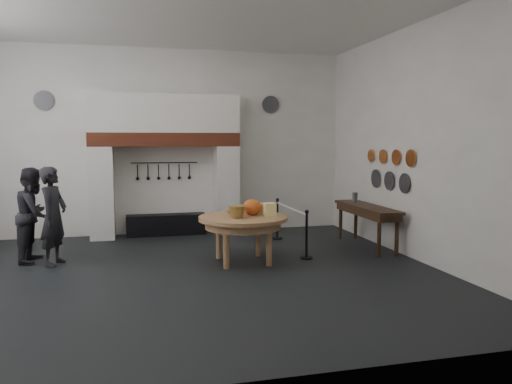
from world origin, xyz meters
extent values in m
cube|color=black|center=(0.00, 0.00, 0.00)|extent=(9.00, 8.00, 0.02)
cube|color=silver|center=(0.00, 0.00, 4.50)|extent=(9.00, 8.00, 0.02)
cube|color=white|center=(0.00, 4.00, 2.25)|extent=(9.00, 0.02, 4.50)
cube|color=white|center=(0.00, -4.00, 2.25)|extent=(9.00, 0.02, 4.50)
cube|color=white|center=(4.50, 0.00, 2.25)|extent=(0.02, 8.00, 4.50)
cube|color=silver|center=(-1.48, 3.65, 1.07)|extent=(0.55, 0.70, 2.15)
cube|color=silver|center=(1.48, 3.65, 1.07)|extent=(0.55, 0.70, 2.15)
cube|color=#9E442B|center=(0.00, 3.65, 2.31)|extent=(3.50, 0.72, 0.32)
cube|color=silver|center=(0.00, 3.65, 2.92)|extent=(3.50, 0.70, 0.90)
cube|color=black|center=(0.00, 3.72, 0.25)|extent=(1.90, 0.45, 0.50)
cylinder|color=black|center=(0.00, 3.92, 1.75)|extent=(1.60, 0.02, 0.02)
cylinder|color=#B17A53|center=(1.23, 0.61, 0.84)|extent=(1.73, 1.73, 0.07)
ellipsoid|color=#D6591E|center=(1.43, 0.71, 1.03)|extent=(0.36, 0.36, 0.31)
cube|color=#FFED98|center=(1.73, 0.56, 0.99)|extent=(0.22, 0.22, 0.24)
cube|color=#D8D881|center=(1.71, 0.86, 0.97)|extent=(0.18, 0.18, 0.20)
cone|color=#A0793A|center=(1.08, 0.46, 0.98)|extent=(0.33, 0.33, 0.22)
ellipsoid|color=#AC6D3D|center=(1.13, 0.96, 0.94)|extent=(0.31, 0.18, 0.13)
imported|color=black|center=(-2.20, 1.28, 0.91)|extent=(0.63, 0.77, 1.82)
imported|color=black|center=(-2.60, 1.68, 0.89)|extent=(0.80, 0.96, 1.79)
cube|color=#362013|center=(4.10, 1.28, 0.87)|extent=(0.55, 2.20, 0.06)
cylinder|color=#4F5054|center=(4.10, 1.88, 1.01)|extent=(0.12, 0.12, 0.22)
cylinder|color=#C6662D|center=(4.46, 0.20, 1.95)|extent=(0.03, 0.34, 0.34)
cylinder|color=#C6662D|center=(4.46, 0.75, 1.95)|extent=(0.03, 0.32, 0.32)
cylinder|color=#C6662D|center=(4.46, 1.30, 1.95)|extent=(0.03, 0.30, 0.30)
cylinder|color=#C6662D|center=(4.46, 1.85, 1.95)|extent=(0.03, 0.28, 0.28)
cylinder|color=#4C4C51|center=(4.46, 0.40, 1.45)|extent=(0.03, 0.40, 0.40)
cylinder|color=#4C4C51|center=(4.46, 1.00, 1.45)|extent=(0.03, 0.40, 0.40)
cylinder|color=#4C4C51|center=(4.46, 1.60, 1.45)|extent=(0.03, 0.40, 0.40)
cylinder|color=#4C4C51|center=(-2.70, 3.96, 3.20)|extent=(0.44, 0.03, 0.44)
cylinder|color=#4C4C51|center=(2.70, 3.96, 3.20)|extent=(0.44, 0.03, 0.44)
cylinder|color=black|center=(2.48, 0.58, 0.45)|extent=(0.05, 0.05, 0.90)
cylinder|color=black|center=(2.48, 2.58, 0.45)|extent=(0.05, 0.05, 0.90)
cylinder|color=beige|center=(2.48, 1.58, 0.85)|extent=(0.04, 2.00, 0.04)
camera|label=1|loc=(-0.79, -8.43, 2.31)|focal=35.00mm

